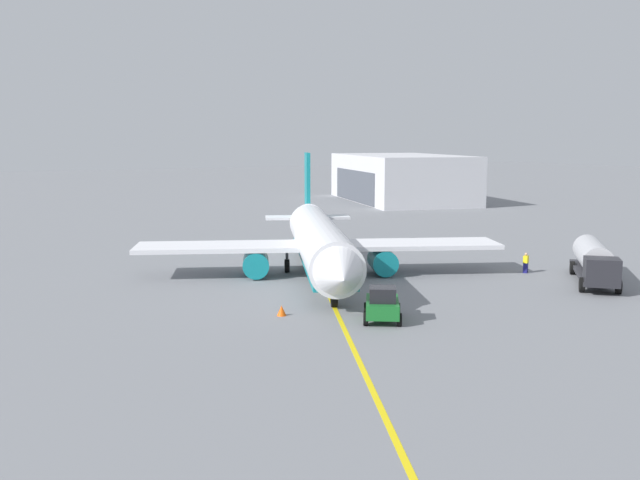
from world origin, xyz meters
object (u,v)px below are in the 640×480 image
(fuel_tanker, at_px, (594,261))
(safety_cone_nose, at_px, (282,310))
(refueling_worker, at_px, (526,263))
(airplane, at_px, (319,243))
(pushback_tug, at_px, (382,305))

(fuel_tanker, height_order, safety_cone_nose, fuel_tanker)
(refueling_worker, bearing_deg, fuel_tanker, 20.81)
(airplane, bearing_deg, fuel_tanker, 56.29)
(pushback_tug, bearing_deg, safety_cone_nose, -127.22)
(pushback_tug, xyz_separation_m, refueling_worker, (-8.00, 18.77, -0.19))
(pushback_tug, relative_size, refueling_worker, 2.41)
(refueling_worker, bearing_deg, airplane, -112.69)
(pushback_tug, bearing_deg, fuel_tanker, 97.35)
(fuel_tanker, distance_m, refueling_worker, 5.76)
(pushback_tug, xyz_separation_m, safety_cone_nose, (-3.88, -5.11, -0.67))
(fuel_tanker, height_order, refueling_worker, fuel_tanker)
(airplane, height_order, pushback_tug, airplane)
(fuel_tanker, bearing_deg, safety_cone_nose, -92.66)
(refueling_worker, height_order, safety_cone_nose, refueling_worker)
(airplane, relative_size, pushback_tug, 7.70)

